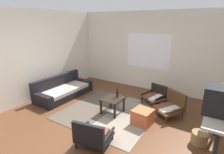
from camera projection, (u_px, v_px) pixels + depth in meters
name	position (u px, v px, depth m)	size (l,w,h in m)	color
ground_plane	(97.00, 128.00, 4.09)	(7.80, 7.80, 0.00)	#56331E
far_wall_with_window	(149.00, 51.00, 6.17)	(5.60, 0.13, 2.70)	silver
side_wall_left	(30.00, 56.00, 5.28)	(0.12, 6.60, 2.70)	silver
area_rug	(109.00, 112.00, 4.82)	(2.33, 2.29, 0.01)	#4C4238
couch	(63.00, 90.00, 5.79)	(0.83, 1.88, 0.66)	black
coffee_table	(113.00, 101.00, 4.68)	(0.50, 0.55, 0.42)	black
armchair_by_window	(155.00, 95.00, 5.29)	(0.67, 0.71, 0.52)	black
armchair_striped_foreground	(93.00, 135.00, 3.42)	(0.74, 0.68, 0.58)	black
armchair_corner	(170.00, 105.00, 4.59)	(0.86, 0.86, 0.62)	#472D19
ottoman_orange	(142.00, 117.00, 4.20)	(0.43, 0.43, 0.37)	#BC5633
console_shelf	(220.00, 116.00, 3.04)	(0.45, 1.51, 0.90)	#B2AD9E
crt_television	(223.00, 101.00, 2.81)	(0.55, 0.42, 0.45)	black
clay_vase	(223.00, 96.00, 3.22)	(0.19, 0.19, 0.38)	#A87047
glass_bottle	(117.00, 93.00, 4.71)	(0.06, 0.06, 0.27)	black
wicker_basket	(199.00, 138.00, 3.53)	(0.31, 0.31, 0.25)	olive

